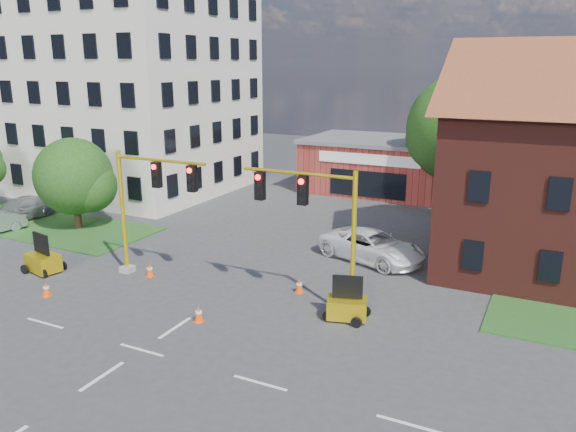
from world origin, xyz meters
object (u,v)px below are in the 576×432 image
(trailer_east, at_px, (347,306))
(pickup_white, at_px, (372,246))
(signal_mast_east, at_px, (316,222))
(trailer_west, at_px, (43,261))
(signal_mast_west, at_px, (148,200))

(trailer_east, xyz_separation_m, pickup_white, (-1.31, 7.31, 0.24))
(signal_mast_east, bearing_deg, trailer_west, -172.47)
(signal_mast_east, distance_m, pickup_white, 7.78)
(trailer_east, relative_size, pickup_white, 0.31)
(trailer_east, bearing_deg, signal_mast_west, 162.02)
(pickup_white, bearing_deg, trailer_west, 141.02)
(signal_mast_east, relative_size, trailer_west, 3.19)
(signal_mast_east, xyz_separation_m, trailer_west, (-14.14, -1.87, -3.31))
(signal_mast_west, bearing_deg, trailer_east, -1.05)
(signal_mast_west, bearing_deg, signal_mast_east, 0.00)
(signal_mast_west, relative_size, pickup_white, 1.06)
(signal_mast_west, relative_size, trailer_west, 3.19)
(signal_mast_west, xyz_separation_m, trailer_east, (10.23, -0.19, -3.35))
(signal_mast_west, distance_m, signal_mast_east, 8.71)
(signal_mast_west, bearing_deg, pickup_white, 38.61)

